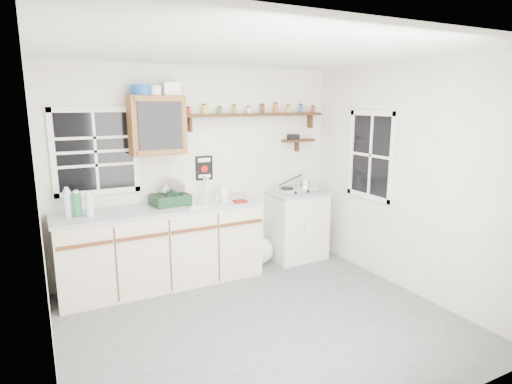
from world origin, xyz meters
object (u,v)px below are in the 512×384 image
(right_cabinet, at_px, (297,225))
(upper_cabinet, at_px, (157,125))
(spice_shelf, at_px, (256,114))
(hotplate, at_px, (296,190))
(main_cabinet, at_px, (163,246))
(dish_rack, at_px, (171,196))

(right_cabinet, xyz_separation_m, upper_cabinet, (-1.80, 0.12, 1.37))
(spice_shelf, bearing_deg, hotplate, -23.14)
(right_cabinet, distance_m, hotplate, 0.49)
(main_cabinet, distance_m, hotplate, 1.86)
(dish_rack, relative_size, hotplate, 0.82)
(upper_cabinet, xyz_separation_m, spice_shelf, (1.28, 0.07, 0.10))
(hotplate, bearing_deg, right_cabinet, 30.14)
(main_cabinet, relative_size, right_cabinet, 2.54)
(upper_cabinet, height_order, hotplate, upper_cabinet)
(right_cabinet, bearing_deg, spice_shelf, 160.18)
(upper_cabinet, distance_m, spice_shelf, 1.29)
(spice_shelf, distance_m, dish_rack, 1.49)
(right_cabinet, bearing_deg, hotplate, -150.03)
(right_cabinet, xyz_separation_m, spice_shelf, (-0.52, 0.19, 1.47))
(hotplate, bearing_deg, main_cabinet, -179.66)
(upper_cabinet, height_order, spice_shelf, upper_cabinet)
(main_cabinet, height_order, dish_rack, dish_rack)
(dish_rack, bearing_deg, spice_shelf, 0.04)
(spice_shelf, relative_size, dish_rack, 4.33)
(main_cabinet, relative_size, spice_shelf, 1.21)
(spice_shelf, relative_size, hotplate, 3.54)
(spice_shelf, xyz_separation_m, dish_rack, (-1.17, -0.15, -0.91))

